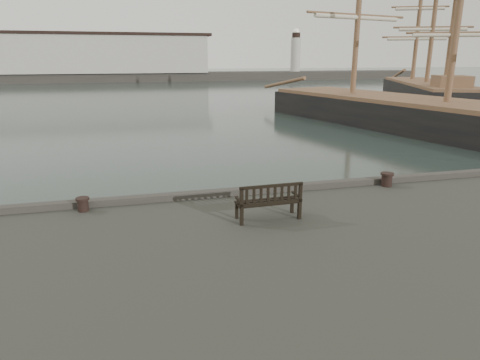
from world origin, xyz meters
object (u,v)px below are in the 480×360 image
at_px(bench, 268,208).
at_px(tall_ship_main, 444,125).
at_px(bollard_right, 387,180).
at_px(bollard_left, 83,204).
at_px(tall_ship_far, 425,97).

xyz_separation_m(bench, tall_ship_main, (19.00, 16.82, -1.18)).
distance_m(bollard_right, tall_ship_main, 20.96).
distance_m(bollard_left, tall_ship_main, 27.95).
distance_m(bench, tall_ship_main, 25.40).
bearing_deg(bench, tall_ship_far, 47.08).
xyz_separation_m(bollard_left, bollard_right, (8.99, 0.00, 0.03)).
height_order(bollard_right, tall_ship_far, tall_ship_far).
bearing_deg(bollard_left, bollard_right, 0.00).
height_order(bench, bollard_left, bench).
relative_size(bollard_left, tall_ship_far, 0.01).
xyz_separation_m(bench, bollard_left, (-4.52, 1.77, -0.11)).
bearing_deg(tall_ship_main, tall_ship_far, 41.79).
relative_size(bollard_right, tall_ship_main, 0.01).
relative_size(tall_ship_main, tall_ship_far, 1.33).
relative_size(bench, tall_ship_main, 0.05).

